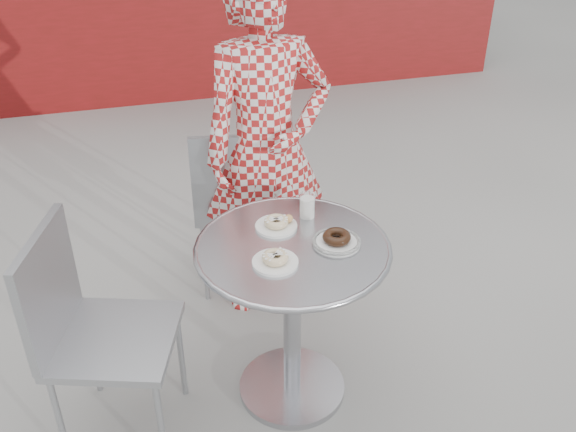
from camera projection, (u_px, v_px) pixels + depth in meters
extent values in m
plane|color=#A4A29C|center=(295.00, 382.00, 2.91)|extent=(60.00, 60.00, 0.00)
cube|color=maroon|center=(182.00, 43.00, 5.67)|extent=(6.02, 0.20, 1.00)
cylinder|color=silver|center=(292.00, 386.00, 2.86)|extent=(0.47, 0.47, 0.03)
cylinder|color=silver|center=(292.00, 323.00, 2.67)|extent=(0.07, 0.07, 0.74)
cylinder|color=silver|center=(293.00, 248.00, 2.47)|extent=(0.74, 0.74, 0.02)
torus|color=silver|center=(293.00, 248.00, 2.47)|extent=(0.77, 0.77, 0.03)
cube|color=#9EA1A5|center=(240.00, 201.00, 3.34)|extent=(0.52, 0.52, 0.03)
cube|color=#9EA1A5|center=(239.00, 179.00, 3.04)|extent=(0.45, 0.11, 0.45)
cube|color=#9EA1A5|center=(115.00, 340.00, 2.45)|extent=(0.57, 0.57, 0.03)
cube|color=#9EA1A5|center=(48.00, 288.00, 2.33)|extent=(0.17, 0.44, 0.45)
imported|color=#A21918|center=(267.00, 149.00, 3.01)|extent=(0.66, 0.46, 1.71)
cylinder|color=white|center=(276.00, 226.00, 2.57)|extent=(0.17, 0.17, 0.01)
torus|color=#B58C45|center=(276.00, 222.00, 2.56)|extent=(0.10, 0.10, 0.03)
sphere|color=#B77A3F|center=(289.00, 219.00, 2.58)|extent=(0.03, 0.03, 0.03)
cylinder|color=white|center=(275.00, 262.00, 2.36)|extent=(0.17, 0.17, 0.01)
torus|color=#B58C45|center=(275.00, 257.00, 2.35)|extent=(0.10, 0.10, 0.03)
cylinder|color=white|center=(336.00, 242.00, 2.48)|extent=(0.19, 0.19, 0.01)
torus|color=black|center=(337.00, 237.00, 2.46)|extent=(0.11, 0.11, 0.04)
torus|color=black|center=(336.00, 241.00, 2.47)|extent=(0.19, 0.19, 0.02)
cylinder|color=white|center=(307.00, 207.00, 2.63)|extent=(0.06, 0.06, 0.09)
cylinder|color=white|center=(307.00, 206.00, 2.62)|extent=(0.07, 0.07, 0.10)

